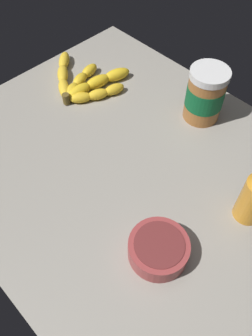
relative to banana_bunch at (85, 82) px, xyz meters
The scene contains 4 objects.
ground_plane 32.23cm from the banana_bunch, 19.65° to the right, with size 95.78×76.68×4.76cm, color gray.
banana_bunch is the anchor object (origin of this frame).
peanut_butter_jar 34.69cm from the banana_bunch, 25.09° to the left, with size 9.87×9.87×14.62cm.
small_bowl 54.62cm from the banana_bunch, 24.67° to the right, with size 12.09×12.09×4.57cm.
Camera 1 is at (34.85, -35.90, 65.58)cm, focal length 36.63 mm.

